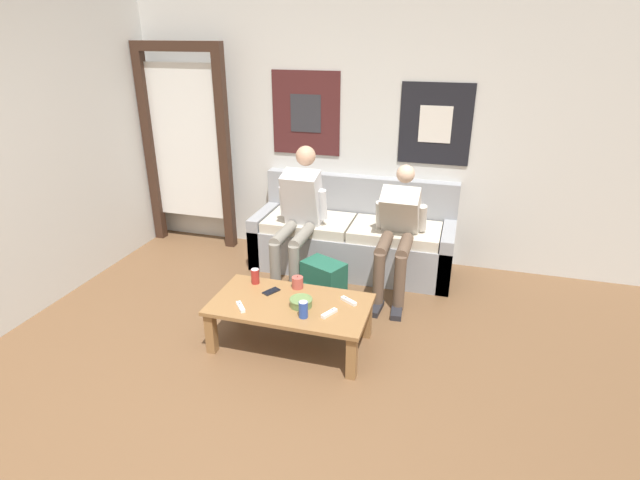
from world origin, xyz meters
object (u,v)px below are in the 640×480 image
object	(u,v)px
person_seated_teen	(398,227)
backpack	(323,283)
drink_can_blue	(303,309)
game_controller_near_right	(241,307)
pillar_candle	(297,282)
coffee_table	(291,309)
cell_phone	(271,291)
couch	(353,239)
drink_can_red	(255,276)
game_controller_near_left	(329,313)
ceramic_bowl	(301,302)
game_controller_far_center	(349,301)
person_seated_adult	(299,212)

from	to	relation	value
person_seated_teen	backpack	world-z (taller)	person_seated_teen
drink_can_blue	game_controller_near_right	xyz separation A→B (m)	(-0.48, -0.02, -0.05)
pillar_candle	coffee_table	bearing A→B (deg)	-84.15
game_controller_near_right	cell_phone	xyz separation A→B (m)	(0.13, 0.29, -0.01)
person_seated_teen	pillar_candle	bearing A→B (deg)	-126.34
cell_phone	game_controller_near_right	bearing A→B (deg)	-113.03
backpack	game_controller_near_right	xyz separation A→B (m)	(-0.38, -0.87, 0.19)
couch	drink_can_red	xyz separation A→B (m)	(-0.52, -1.26, 0.13)
coffee_table	game_controller_near_right	size ratio (longest dim) A/B	8.92
drink_can_blue	coffee_table	bearing A→B (deg)	133.78
game_controller_near_left	game_controller_near_right	bearing A→B (deg)	-171.48
backpack	ceramic_bowl	world-z (taller)	ceramic_bowl
person_seated_teen	ceramic_bowl	world-z (taller)	person_seated_teen
drink_can_red	pillar_candle	bearing A→B (deg)	3.53
pillar_candle	game_controller_near_left	bearing A→B (deg)	-42.53
game_controller_near_left	pillar_candle	bearing A→B (deg)	137.47
couch	game_controller_near_left	distance (m)	1.57
drink_can_blue	drink_can_red	xyz separation A→B (m)	(-0.53, 0.38, 0.00)
pillar_candle	game_controller_far_center	size ratio (longest dim) A/B	0.75
person_seated_adult	coffee_table	bearing A→B (deg)	-74.79
drink_can_blue	drink_can_red	distance (m)	0.65
person_seated_adult	backpack	xyz separation A→B (m)	(0.35, -0.40, -0.49)
pillar_candle	game_controller_far_center	world-z (taller)	pillar_candle
game_controller_far_center	game_controller_near_right	bearing A→B (deg)	-157.50
drink_can_blue	drink_can_red	bearing A→B (deg)	144.39
person_seated_adult	ceramic_bowl	world-z (taller)	person_seated_adult
person_seated_teen	drink_can_blue	world-z (taller)	person_seated_teen
couch	drink_can_blue	size ratio (longest dim) A/B	15.94
person_seated_teen	cell_phone	world-z (taller)	person_seated_teen
couch	drink_can_blue	xyz separation A→B (m)	(0.01, -1.64, 0.13)
person_seated_teen	game_controller_near_right	size ratio (longest dim) A/B	8.35
coffee_table	backpack	xyz separation A→B (m)	(0.06, 0.69, -0.12)
ceramic_bowl	drink_can_blue	xyz separation A→B (m)	(0.06, -0.14, 0.03)
game_controller_near_left	game_controller_near_right	world-z (taller)	same
ceramic_bowl	game_controller_near_right	size ratio (longest dim) A/B	1.29
person_seated_adult	game_controller_near_left	xyz separation A→B (m)	(0.62, -1.18, -0.30)
person_seated_adult	backpack	size ratio (longest dim) A/B	2.97
coffee_table	drink_can_blue	size ratio (longest dim) A/B	9.57
person_seated_teen	backpack	xyz separation A→B (m)	(-0.58, -0.44, -0.43)
ceramic_bowl	drink_can_red	distance (m)	0.52
ceramic_bowl	backpack	bearing A→B (deg)	92.94
coffee_table	drink_can_blue	distance (m)	0.26
couch	person_seated_adult	bearing A→B (deg)	-138.95
couch	cell_phone	xyz separation A→B (m)	(-0.34, -1.36, 0.07)
backpack	drink_can_blue	xyz separation A→B (m)	(0.10, -0.86, 0.24)
ceramic_bowl	drink_can_red	world-z (taller)	drink_can_red
pillar_candle	drink_can_red	xyz separation A→B (m)	(-0.35, -0.02, 0.02)
couch	cell_phone	bearing A→B (deg)	-104.15
backpack	drink_can_blue	size ratio (longest dim) A/B	3.40
drink_can_blue	game_controller_far_center	bearing A→B (deg)	48.14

